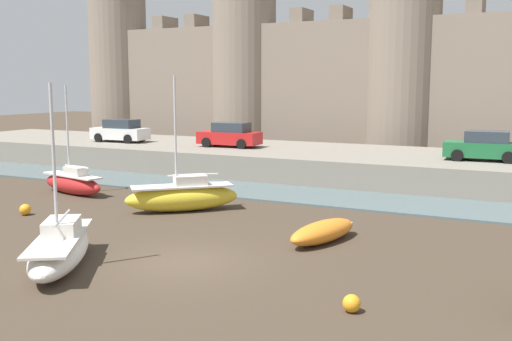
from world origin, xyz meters
TOP-DOWN VIEW (x-y plane):
  - ground_plane at (0.00, 0.00)m, footprint 160.00×160.00m
  - water_channel at (0.00, 12.38)m, footprint 80.00×4.50m
  - quay_road at (0.00, 19.63)m, footprint 65.86×10.00m
  - castle at (-0.00, 30.10)m, footprint 59.84×5.98m
  - rowboat_foreground_right at (3.16, 4.37)m, footprint 1.99×3.80m
  - sailboat_midflat_centre at (-4.35, 6.59)m, footprint 4.69×4.50m
  - sailboat_midflat_left at (-3.19, -2.10)m, footprint 4.23×5.35m
  - sailboat_near_channel_left at (-11.80, 7.57)m, footprint 4.72×2.03m
  - mooring_buoy_near_channel at (6.14, -1.69)m, footprint 0.46×0.46m
  - mooring_buoy_off_centre at (-10.05, 2.81)m, footprint 0.49×0.49m
  - car_quay_west at (-17.46, 18.47)m, footprint 4.18×2.04m
  - car_quay_east at (7.12, 18.79)m, footprint 4.18×2.04m
  - car_quay_centre_east at (-8.72, 18.90)m, footprint 4.18×2.04m

SIDE VIEW (x-z plane):
  - ground_plane at x=0.00m, z-range 0.00..0.00m
  - water_channel at x=0.00m, z-range 0.00..0.10m
  - mooring_buoy_near_channel at x=6.14m, z-range 0.00..0.46m
  - mooring_buoy_off_centre at x=-10.05m, z-range 0.00..0.49m
  - rowboat_foreground_right at x=3.16m, z-range 0.02..0.78m
  - sailboat_midflat_left at x=-3.19m, z-range -2.28..3.45m
  - sailboat_near_channel_left at x=-11.80m, z-range -2.20..3.42m
  - sailboat_midflat_centre at x=-4.35m, z-range -2.35..3.71m
  - quay_road at x=0.00m, z-range 0.00..1.55m
  - car_quay_west at x=-17.46m, z-range 1.52..3.14m
  - car_quay_east at x=7.12m, z-range 1.52..3.14m
  - car_quay_centre_east at x=-8.72m, z-range 1.52..3.14m
  - castle at x=0.00m, z-range -2.50..16.36m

